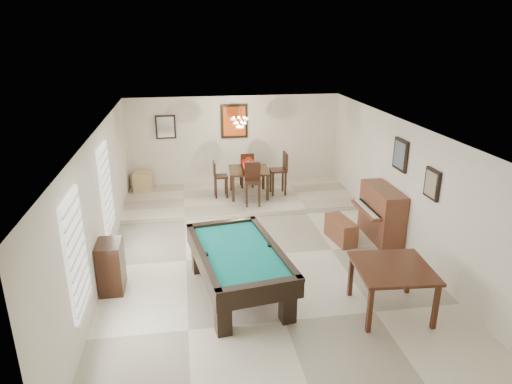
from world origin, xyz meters
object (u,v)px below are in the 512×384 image
object	(u,v)px
square_table	(391,289)
dining_chair_east	(278,173)
upright_piano	(376,214)
flower_vase	(249,161)
dining_chair_south	(253,185)
chandelier	(240,119)
dining_table	(249,180)
piano_bench	(341,230)
dining_chair_west	(221,179)
dining_chair_north	(247,169)
corner_bench	(143,181)
apothecary_chest	(111,266)
pool_table	(239,272)

from	to	relation	value
square_table	dining_chair_east	bearing A→B (deg)	97.43
upright_piano	flower_vase	world-z (taller)	flower_vase
flower_vase	dining_chair_south	size ratio (longest dim) A/B	0.21
square_table	chandelier	bearing A→B (deg)	107.65
square_table	upright_piano	size ratio (longest dim) A/B	0.85
dining_table	square_table	bearing A→B (deg)	-74.68
piano_bench	dining_chair_west	bearing A→B (deg)	129.27
upright_piano	dining_chair_north	bearing A→B (deg)	123.18
dining_table	dining_chair_east	bearing A→B (deg)	-0.80
dining_table	chandelier	bearing A→B (deg)	-169.26
flower_vase	corner_bench	size ratio (longest dim) A/B	0.40
apothecary_chest	corner_bench	xyz separation A→B (m)	(0.17, 4.99, -0.08)
upright_piano	chandelier	bearing A→B (deg)	133.05
dining_chair_east	corner_bench	world-z (taller)	dining_chair_east
square_table	dining_chair_north	xyz separation A→B (m)	(-1.46, 6.22, 0.21)
piano_bench	apothecary_chest	bearing A→B (deg)	-164.63
dining_table	dining_chair_west	distance (m)	0.75
square_table	dining_chair_east	distance (m)	5.53
square_table	dining_chair_south	size ratio (longest dim) A/B	1.09
dining_chair_north	chandelier	world-z (taller)	chandelier
dining_chair_east	square_table	bearing A→B (deg)	7.04
apothecary_chest	dining_chair_east	xyz separation A→B (m)	(3.80, 4.10, 0.24)
flower_vase	dining_chair_north	world-z (taller)	flower_vase
dining_chair_north	square_table	bearing A→B (deg)	102.82
upright_piano	dining_chair_west	world-z (taller)	upright_piano
apothecary_chest	dining_table	world-z (taller)	dining_table
dining_table	chandelier	xyz separation A→B (m)	(-0.23, -0.04, 1.66)
apothecary_chest	flower_vase	xyz separation A→B (m)	(3.01, 4.11, 0.62)
apothecary_chest	corner_bench	distance (m)	5.00
piano_bench	chandelier	xyz separation A→B (m)	(-1.82, 2.80, 1.95)
dining_chair_east	chandelier	xyz separation A→B (m)	(-1.02, -0.03, 1.51)
pool_table	piano_bench	distance (m)	3.00
piano_bench	dining_table	xyz separation A→B (m)	(-1.59, 2.85, 0.29)
pool_table	dining_chair_west	distance (m)	4.61
pool_table	dining_chair_south	size ratio (longest dim) A/B	2.30
pool_table	square_table	world-z (taller)	pool_table
dining_chair_west	dining_table	bearing A→B (deg)	-92.01
dining_chair_south	dining_chair_west	distance (m)	1.06
corner_bench	upright_piano	bearing A→B (deg)	-35.46
dining_chair_north	chandelier	xyz separation A→B (m)	(-0.27, -0.78, 1.58)
flower_vase	dining_chair_north	size ratio (longest dim) A/B	0.22
dining_chair_south	dining_table	bearing A→B (deg)	96.74
apothecary_chest	flower_vase	distance (m)	5.13
dining_table	dining_chair_north	bearing A→B (deg)	86.74
upright_piano	piano_bench	bearing A→B (deg)	-178.28
dining_table	apothecary_chest	bearing A→B (deg)	-126.20
dining_chair_north	dining_chair_east	world-z (taller)	dining_chair_east
flower_vase	chandelier	world-z (taller)	chandelier
square_table	dining_chair_west	world-z (taller)	dining_chair_west
square_table	apothecary_chest	distance (m)	4.72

